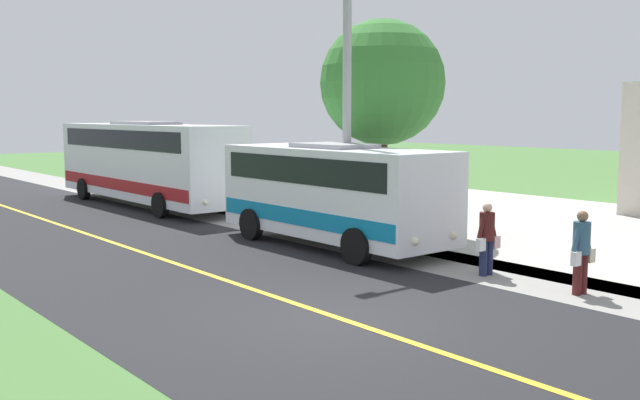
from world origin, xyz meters
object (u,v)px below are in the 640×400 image
at_px(shuttle_bus_front, 334,190).
at_px(tree_curbside, 382,83).
at_px(transit_bus_rear, 146,160).
at_px(street_light_pole, 343,90).
at_px(pedestrian_with_bags, 581,250).
at_px(pedestrian_waiting, 487,237).

distance_m(shuttle_bus_front, tree_curbside, 4.32).
bearing_deg(transit_bus_rear, street_light_pole, 91.86).
bearing_deg(shuttle_bus_front, pedestrian_with_bags, 92.98).
bearing_deg(pedestrian_waiting, shuttle_bus_front, -86.59).
xyz_separation_m(transit_bus_rear, street_light_pole, (-0.37, 11.40, 2.43)).
bearing_deg(street_light_pole, tree_curbside, -156.29).
relative_size(pedestrian_waiting, street_light_pole, 0.21).
height_order(pedestrian_with_bags, street_light_pole, street_light_pole).
bearing_deg(pedestrian_with_bags, pedestrian_waiting, -87.94).
bearing_deg(tree_curbside, shuttle_bus_front, 21.80).
distance_m(shuttle_bus_front, street_light_pole, 2.73).
relative_size(shuttle_bus_front, pedestrian_waiting, 4.50).
height_order(transit_bus_rear, street_light_pole, street_light_pole).
relative_size(shuttle_bus_front, transit_bus_rear, 0.64).
bearing_deg(pedestrian_waiting, tree_curbside, -113.22).
xyz_separation_m(pedestrian_with_bags, pedestrian_waiting, (0.08, -2.26, -0.03)).
bearing_deg(shuttle_bus_front, street_light_pole, -172.30).
bearing_deg(transit_bus_rear, tree_curbside, 105.72).
bearing_deg(tree_curbside, street_light_pole, 23.71).
distance_m(transit_bus_rear, pedestrian_waiting, 16.40).
bearing_deg(tree_curbside, transit_bus_rear, -74.28).
relative_size(transit_bus_rear, pedestrian_waiting, 7.00).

